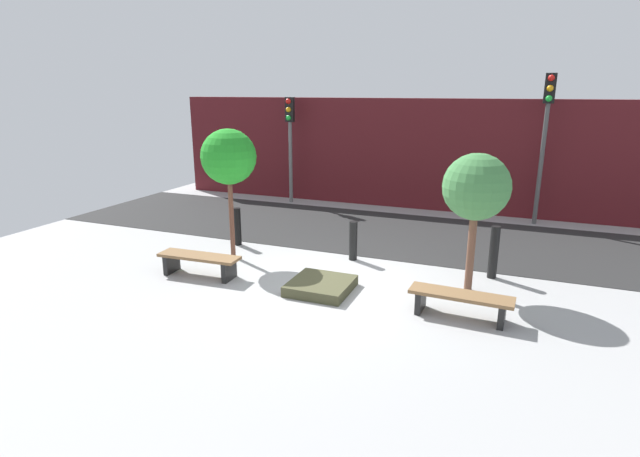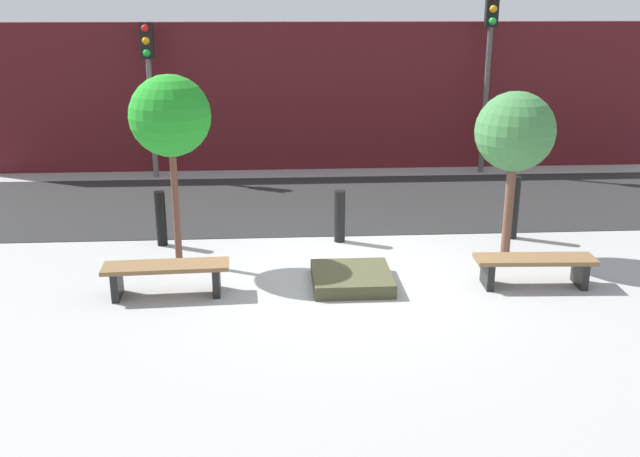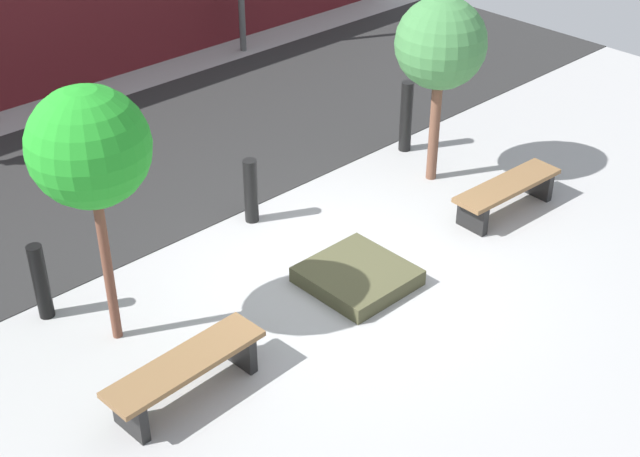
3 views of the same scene
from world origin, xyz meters
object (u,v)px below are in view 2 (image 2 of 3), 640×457
Objects in this scene: bollard_center at (513,207)px; traffic_light_west at (149,72)px; bench_left at (166,273)px; bollard_far_left at (161,219)px; planter_bed at (352,278)px; bollard_left at (340,216)px; tree_behind_right_bench at (515,133)px; tree_behind_left_bench at (170,117)px; traffic_light_mid_west at (489,51)px; bench_right at (535,265)px.

bollard_center is 8.54m from traffic_light_west.
bollard_far_left is at bearing 97.39° from bench_left.
bench_left reaches higher than planter_bed.
bench_left is 1.96× the size of bollard_left.
planter_bed is at bearing -146.85° from bollard_center.
tree_behind_right_bench is at bearing 11.33° from bench_left.
bench_left is 0.60× the size of tree_behind_left_bench.
tree_behind_left_bench reaches higher than bollard_left.
tree_behind_right_bench reaches higher than bench_left.
bollard_center is (0.38, 0.85, -1.43)m from tree_behind_right_bench.
bollard_left is at bearing -128.14° from traffic_light_mid_west.
traffic_light_west reaches higher than tree_behind_left_bench.
traffic_light_mid_west is at bearing 77.89° from tree_behind_right_bench.
bollard_left is at bearing 0.00° from bollard_far_left.
traffic_light_mid_west is at bearing 35.61° from bollard_far_left.
traffic_light_mid_west is (3.81, 6.79, 2.72)m from planter_bed.
traffic_light_west is 7.64m from traffic_light_mid_west.
bollard_far_left is 0.22× the size of traffic_light_mid_west.
bollard_left is 0.82× the size of bollard_center.
tree_behind_left_bench is at bearing -171.32° from bollard_center.
bollard_center reaches higher than bench_left.
bench_right is 0.50× the size of traffic_light_west.
traffic_light_mid_west is (0.85, 4.86, 2.27)m from bollard_center.
traffic_light_mid_west is (1.22, 5.70, 0.84)m from tree_behind_right_bench.
bollard_center is at bearing -99.87° from traffic_light_mid_west.
bench_right is 1.93× the size of bollard_left.
traffic_light_west is at bearing 102.12° from tree_behind_left_bench.
bench_left is at bearing -177.34° from bench_right.
bollard_center is (2.97, 0.00, 0.10)m from bollard_left.
planter_bed is at bearing -119.30° from traffic_light_mid_west.
traffic_light_west is (-1.22, 5.70, 0.12)m from tree_behind_left_bench.
bollard_left reaches higher than bench_right.
tree_behind_left_bench reaches higher than bollard_far_left.
tree_behind_right_bench is at bearing 22.84° from planter_bed.
tree_behind_right_bench is at bearing -41.70° from traffic_light_west.
planter_bed is at bearing 1.76° from bench_left.
bollard_center is at bearing 18.39° from bench_left.
traffic_light_west is (-6.78, 4.85, 1.85)m from bollard_center.
traffic_light_west is at bearing 144.40° from bollard_center.
traffic_light_mid_west reaches higher than bollard_left.
tree_behind_right_bench is at bearing -18.14° from bollard_left.
planter_bed is at bearing -33.15° from bollard_far_left.
bench_right is at bearing -99.93° from traffic_light_mid_west.
tree_behind_left_bench reaches higher than bench_left.
tree_behind_left_bench is (-2.59, 1.09, 2.17)m from planter_bed.
traffic_light_mid_west is at bearing 51.86° from bollard_left.
bollard_left is (0.00, 1.94, 0.34)m from planter_bed.
planter_bed is 3.38m from tree_behind_right_bench.
traffic_light_mid_west is at bearing 41.70° from tree_behind_left_bench.
bollard_center is at bearing 8.68° from tree_behind_left_bench.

